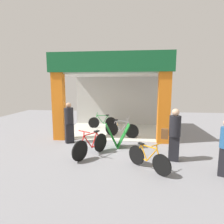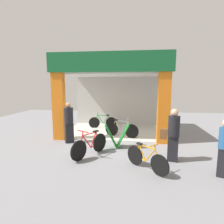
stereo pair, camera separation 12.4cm
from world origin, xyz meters
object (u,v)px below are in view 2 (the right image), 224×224
Objects in this scene: bicycle_inside_1 at (121,129)px; pedestrian_0 at (69,122)px; bicycle_parked_1 at (90,145)px; bicycle_inside_0 at (103,122)px; pedestrian_1 at (173,134)px; sandwich_board_sign at (117,136)px; bicycle_parked_0 at (146,159)px.

pedestrian_0 is at bearing -152.33° from bicycle_inside_1.
bicycle_inside_1 is 1.05× the size of bicycle_parked_1.
bicycle_inside_0 is 1.02× the size of bicycle_parked_1.
bicycle_inside_1 is 2.46m from pedestrian_0.
bicycle_parked_1 reaches higher than bicycle_inside_0.
bicycle_inside_0 is 0.92× the size of pedestrian_1.
bicycle_parked_0 is at bearing -60.57° from sandwich_board_sign.
bicycle_parked_1 is (0.29, -4.17, 0.03)m from bicycle_inside_0.
bicycle_inside_1 is at bearing -55.13° from bicycle_inside_0.
pedestrian_0 is at bearing -108.66° from bicycle_inside_0.
sandwich_board_sign is at bearing -92.44° from bicycle_inside_1.
pedestrian_0 is at bearing 160.11° from pedestrian_1.
bicycle_inside_1 reaches higher than bicycle_parked_0.
bicycle_parked_0 is 0.73× the size of bicycle_parked_1.
pedestrian_0 is 4.22m from pedestrian_1.
pedestrian_0 is at bearing 170.00° from sandwich_board_sign.
bicycle_parked_0 is 2.05m from bicycle_parked_1.
bicycle_inside_0 is 3.36m from sandwich_board_sign.
bicycle_parked_1 is at bearing -47.73° from pedestrian_0.
pedestrian_1 is at bearing 41.73° from bicycle_parked_0.
bicycle_parked_0 is at bearing -66.74° from bicycle_inside_0.
bicycle_parked_1 reaches higher than bicycle_inside_1.
sandwich_board_sign is 0.57× the size of pedestrian_0.
bicycle_inside_1 is at bearing 125.80° from pedestrian_1.
pedestrian_1 reaches higher than bicycle_parked_1.
bicycle_parked_1 is at bearing -109.80° from bicycle_inside_1.
bicycle_parked_0 is 0.66× the size of pedestrian_0.
bicycle_inside_0 is 2.06m from bicycle_inside_1.
pedestrian_1 reaches higher than bicycle_inside_1.
pedestrian_1 reaches higher than bicycle_inside_0.
bicycle_parked_0 is at bearing -24.36° from bicycle_parked_1.
bicycle_parked_1 is at bearing -86.05° from bicycle_inside_0.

